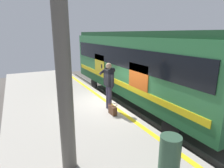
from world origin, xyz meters
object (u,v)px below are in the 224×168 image
at_px(passenger, 109,82).
at_px(trash_bin, 170,154).
at_px(station_column, 65,87).
at_px(train_carriage, 139,62).
at_px(handbag, 113,110).

relative_size(passenger, trash_bin, 2.18).
relative_size(passenger, station_column, 0.50).
height_order(train_carriage, handbag, train_carriage).
relative_size(handbag, station_column, 0.11).
bearing_deg(trash_bin, train_carriage, -29.29).
relative_size(train_carriage, station_column, 3.13).
height_order(station_column, trash_bin, station_column).
bearing_deg(station_column, passenger, -41.07).
distance_m(passenger, trash_bin, 3.76).
height_order(passenger, station_column, station_column).
bearing_deg(train_carriage, handbag, 131.58).
distance_m(train_carriage, station_column, 6.86).
relative_size(passenger, handbag, 4.67).
bearing_deg(handbag, station_column, 133.91).
bearing_deg(passenger, handbag, 167.72).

